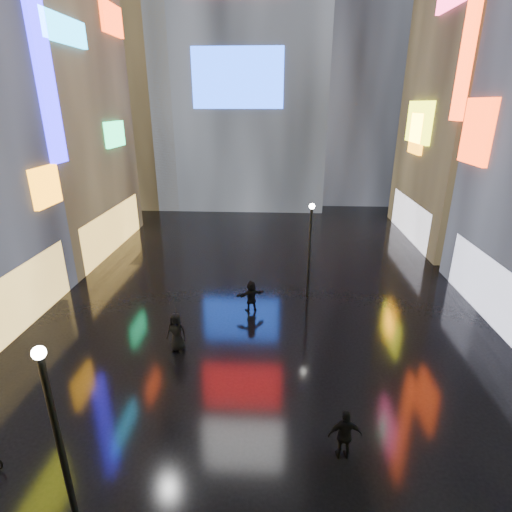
{
  "coord_description": "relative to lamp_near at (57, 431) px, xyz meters",
  "views": [
    {
      "loc": [
        0.72,
        -0.84,
        9.92
      ],
      "look_at": [
        0.0,
        12.0,
        5.0
      ],
      "focal_mm": 28.0,
      "sensor_mm": 36.0,
      "label": 1
    }
  ],
  "objects": [
    {
      "name": "building_left_far",
      "position": [
        -11.77,
        20.05,
        8.04
      ],
      "size": [
        10.28,
        12.0,
        22.0
      ],
      "color": "black",
      "rests_on": "ground"
    },
    {
      "name": "tower_flank_left",
      "position": [
        -9.79,
        36.05,
        10.06
      ],
      "size": [
        10.0,
        10.0,
        26.0
      ],
      "primitive_type": "cube",
      "color": "black",
      "rests_on": "ground"
    },
    {
      "name": "ground",
      "position": [
        4.21,
        14.05,
        -2.94
      ],
      "size": [
        140.0,
        140.0,
        0.0
      ],
      "primitive_type": "plane",
      "color": "black",
      "rests_on": "ground"
    },
    {
      "name": "tower_flank_right",
      "position": [
        13.21,
        40.05,
        14.06
      ],
      "size": [
        12.0,
        12.0,
        34.0
      ],
      "primitive_type": "cube",
      "color": "black",
      "rests_on": "ground"
    },
    {
      "name": "lamp_near",
      "position": [
        0.0,
        0.0,
        0.0
      ],
      "size": [
        0.3,
        0.3,
        5.2
      ],
      "color": "black",
      "rests_on": "ground"
    },
    {
      "name": "umbrella_2",
      "position": [
        0.75,
        7.62,
        -0.75
      ],
      "size": [
        1.26,
        1.25,
        0.88
      ],
      "primitive_type": "imported",
      "rotation": [
        0.0,
        0.0,
        4.35
      ],
      "color": "black",
      "rests_on": "pedestrian_4"
    },
    {
      "name": "pedestrian_3",
      "position": [
        7.04,
        2.37,
        -2.09
      ],
      "size": [
        1.02,
        0.49,
        1.7
      ],
      "primitive_type": "imported",
      "rotation": [
        0.0,
        0.0,
        3.22
      ],
      "color": "black",
      "rests_on": "ground"
    },
    {
      "name": "pedestrian_5",
      "position": [
        3.67,
        11.29,
        -2.13
      ],
      "size": [
        1.57,
        1.06,
        1.62
      ],
      "primitive_type": "imported",
      "rotation": [
        0.0,
        0.0,
        3.57
      ],
      "color": "black",
      "rests_on": "ground"
    },
    {
      "name": "lamp_far",
      "position": [
        6.67,
        13.13,
        0.0
      ],
      "size": [
        0.3,
        0.3,
        5.2
      ],
      "color": "black",
      "rests_on": "ground"
    },
    {
      "name": "building_right_far",
      "position": [
        20.19,
        24.04,
        11.03
      ],
      "size": [
        10.28,
        12.0,
        28.0
      ],
      "color": "black",
      "rests_on": "ground"
    },
    {
      "name": "pedestrian_4",
      "position": [
        0.75,
        7.62,
        -2.07
      ],
      "size": [
        0.93,
        0.68,
        1.75
      ],
      "primitive_type": "imported",
      "rotation": [
        0.0,
        0.0,
        -0.16
      ],
      "color": "black",
      "rests_on": "ground"
    }
  ]
}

